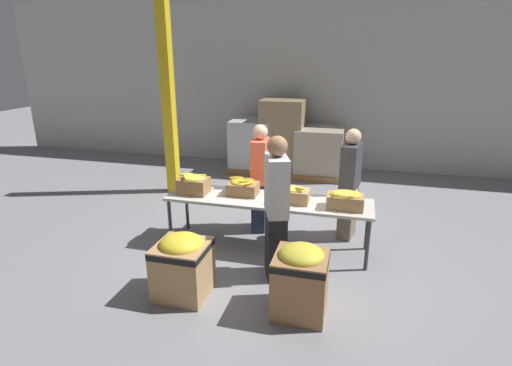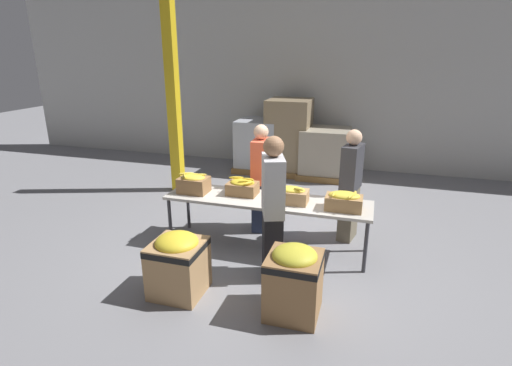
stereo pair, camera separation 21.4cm
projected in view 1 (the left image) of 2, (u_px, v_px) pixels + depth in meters
name	position (u px, v px, depth m)	size (l,w,h in m)	color
ground_plane	(268.00, 247.00, 5.77)	(30.00, 30.00, 0.00)	gray
wall_back	(312.00, 82.00, 9.26)	(16.00, 0.08, 4.00)	#B7B7B2
sorting_table	(268.00, 202.00, 5.55)	(2.86, 0.71, 0.75)	beige
banana_box_0	(194.00, 184.00, 5.71)	(0.43, 0.32, 0.29)	olive
banana_box_1	(243.00, 187.00, 5.66)	(0.44, 0.33, 0.24)	olive
banana_box_2	(292.00, 194.00, 5.38)	(0.46, 0.28, 0.25)	tan
banana_box_3	(345.00, 199.00, 5.17)	(0.47, 0.32, 0.25)	#A37A4C
volunteer_0	(350.00, 185.00, 5.85)	(0.31, 0.48, 1.66)	#6B604C
volunteer_1	(276.00, 210.00, 4.77)	(0.39, 0.53, 1.79)	black
volunteer_2	(260.00, 179.00, 6.11)	(0.25, 0.46, 1.67)	#2D3856
donation_bin_0	(183.00, 264.00, 4.54)	(0.58, 0.58, 0.75)	tan
donation_bin_1	(300.00, 278.00, 4.21)	(0.56, 0.56, 0.79)	olive
support_pillar	(168.00, 90.00, 7.44)	(0.20, 0.20, 4.00)	gold
pallet_stack_0	(283.00, 137.00, 9.06)	(1.02, 1.02, 1.68)	olive
pallet_stack_1	(253.00, 146.00, 9.30)	(1.03, 1.03, 1.19)	olive
pallet_stack_2	(319.00, 153.00, 8.89)	(1.11, 1.11, 1.08)	olive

